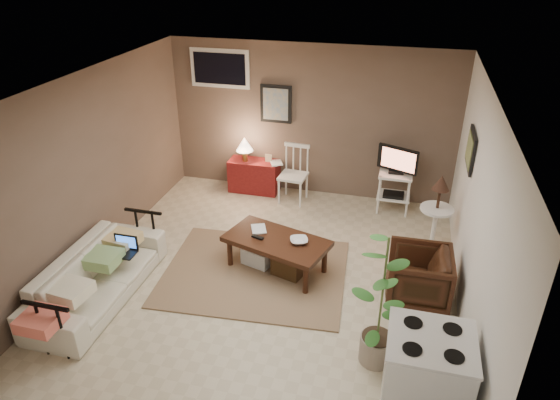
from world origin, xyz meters
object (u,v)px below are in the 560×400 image
(coffee_table, at_px, (276,251))
(red_console, at_px, (253,173))
(stove, at_px, (425,380))
(tv_stand, at_px, (395,178))
(potted_plant, at_px, (382,298))
(armchair, at_px, (419,274))
(side_table, at_px, (437,207))
(spindle_chair, at_px, (293,176))
(sofa, at_px, (96,269))

(coffee_table, xyz_separation_m, red_console, (-0.94, 2.07, 0.06))
(stove, bearing_deg, red_console, 124.96)
(tv_stand, bearing_deg, red_console, 177.18)
(red_console, distance_m, potted_plant, 4.05)
(armchair, bearing_deg, side_table, 168.96)
(coffee_table, bearing_deg, spindle_chair, 96.74)
(tv_stand, height_order, side_table, side_table)
(sofa, height_order, red_console, red_console)
(sofa, distance_m, side_table, 4.23)
(spindle_chair, bearing_deg, side_table, -25.90)
(sofa, xyz_separation_m, side_table, (3.76, 1.91, 0.32))
(tv_stand, distance_m, side_table, 1.23)
(sofa, xyz_separation_m, spindle_chair, (1.63, 2.94, 0.04))
(side_table, xyz_separation_m, armchair, (-0.18, -1.05, -0.35))
(coffee_table, relative_size, stove, 1.53)
(coffee_table, height_order, stove, stove)
(spindle_chair, xyz_separation_m, armchair, (1.95, -2.08, -0.07))
(coffee_table, xyz_separation_m, side_table, (1.90, 0.87, 0.44))
(coffee_table, height_order, armchair, armchair)
(tv_stand, height_order, armchair, tv_stand)
(red_console, height_order, spindle_chair, red_console)
(sofa, relative_size, potted_plant, 1.34)
(spindle_chair, height_order, tv_stand, tv_stand)
(side_table, height_order, stove, side_table)
(side_table, distance_m, stove, 2.72)
(coffee_table, distance_m, spindle_chair, 1.93)
(red_console, bearing_deg, coffee_table, -65.54)
(side_table, distance_m, armchair, 1.12)
(red_console, bearing_deg, sofa, -106.44)
(spindle_chair, distance_m, tv_stand, 1.57)
(red_console, xyz_separation_m, stove, (2.73, -3.90, 0.13))
(potted_plant, xyz_separation_m, stove, (0.43, -0.59, -0.32))
(spindle_chair, height_order, stove, stove)
(coffee_table, bearing_deg, tv_stand, 55.70)
(sofa, height_order, stove, stove)
(coffee_table, distance_m, potted_plant, 1.91)
(red_console, distance_m, spindle_chair, 0.74)
(coffee_table, relative_size, potted_plant, 0.96)
(spindle_chair, distance_m, side_table, 2.38)
(sofa, xyz_separation_m, armchair, (3.58, 0.86, -0.03))
(spindle_chair, bearing_deg, potted_plant, -63.34)
(red_console, height_order, side_table, side_table)
(coffee_table, distance_m, red_console, 2.27)
(coffee_table, height_order, side_table, side_table)
(tv_stand, bearing_deg, sofa, -136.84)
(tv_stand, bearing_deg, armchair, -79.61)
(side_table, relative_size, potted_plant, 0.78)
(sofa, relative_size, tv_stand, 1.88)
(tv_stand, relative_size, potted_plant, 0.71)
(red_console, distance_m, armchair, 3.48)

